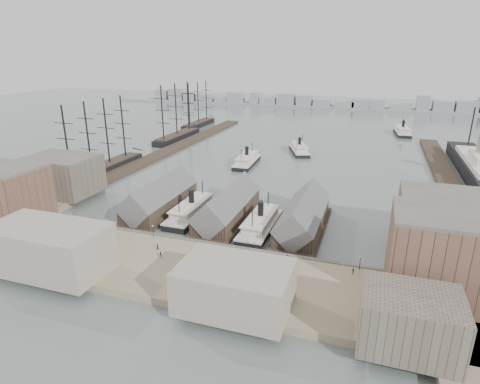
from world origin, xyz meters
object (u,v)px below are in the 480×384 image
at_px(horse_cart_center, 109,255).
at_px(horse_cart_left, 87,232).
at_px(tram, 425,295).
at_px(horse_cart_right, 214,266).
at_px(ferry_docked_west, 192,210).
at_px(ocean_steamer, 478,168).

bearing_deg(horse_cart_center, horse_cart_left, 75.88).
height_order(tram, horse_cart_right, tram).
bearing_deg(horse_cart_center, ferry_docked_west, 10.03).
bearing_deg(ocean_steamer, horse_cart_right, -124.24).
distance_m(ferry_docked_west, ocean_steamer, 136.23).
xyz_separation_m(ferry_docked_west, tram, (72.46, -32.89, 1.63)).
height_order(ferry_docked_west, ocean_steamer, ocean_steamer).
distance_m(ferry_docked_west, horse_cart_right, 41.10).
relative_size(ferry_docked_west, horse_cart_right, 6.39).
height_order(horse_cart_left, horse_cart_right, horse_cart_right).
relative_size(ferry_docked_west, ocean_steamer, 0.29).
bearing_deg(ocean_steamer, horse_cart_left, -138.15).
bearing_deg(ferry_docked_west, horse_cart_right, -56.67).
height_order(ocean_steamer, horse_cart_right, ocean_steamer).
bearing_deg(horse_cart_left, ferry_docked_west, -43.71).
height_order(ocean_steamer, tram, ocean_steamer).
xyz_separation_m(ocean_steamer, horse_cart_left, (-127.42, -114.13, -1.54)).
distance_m(ocean_steamer, horse_cart_left, 171.06).
relative_size(tram, horse_cart_left, 2.48).
bearing_deg(horse_cart_right, ocean_steamer, -34.35).
bearing_deg(horse_cart_right, horse_cart_left, 81.05).
xyz_separation_m(ocean_steamer, horse_cart_center, (-111.77, -124.78, -1.47)).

